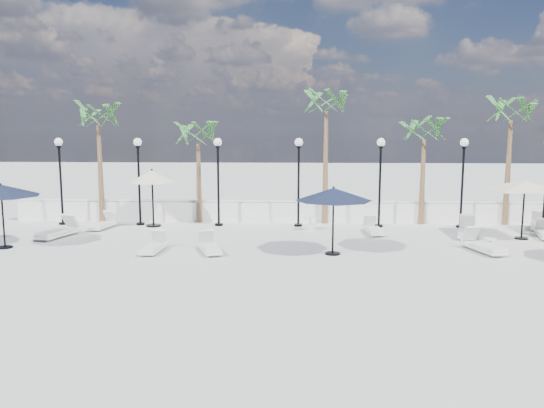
{
  "coord_description": "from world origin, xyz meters",
  "views": [
    {
      "loc": [
        -0.16,
        -16.37,
        4.23
      ],
      "look_at": [
        -0.99,
        2.82,
        1.5
      ],
      "focal_mm": 35.0,
      "sensor_mm": 36.0,
      "label": 1
    }
  ],
  "objects_px": {
    "lounger_1": "(103,224)",
    "parasol_navy_mid": "(333,195)",
    "lounger_0": "(154,246)",
    "lounger_8": "(483,245)",
    "lounger_4": "(373,229)",
    "parasol_cream_small": "(152,177)",
    "parasol_navy_left": "(1,191)",
    "lounger_6": "(538,224)",
    "lounger_2": "(58,231)",
    "parasol_cream_sq_a": "(525,181)",
    "lounger_5": "(467,231)",
    "lounger_3": "(210,247)"
  },
  "relations": [
    {
      "from": "parasol_navy_mid",
      "to": "parasol_cream_sq_a",
      "type": "relative_size",
      "value": 0.53
    },
    {
      "from": "lounger_1",
      "to": "parasol_navy_mid",
      "type": "distance_m",
      "value": 10.53
    },
    {
      "from": "lounger_8",
      "to": "parasol_cream_sq_a",
      "type": "height_order",
      "value": "parasol_cream_sq_a"
    },
    {
      "from": "lounger_5",
      "to": "parasol_cream_small",
      "type": "bearing_deg",
      "value": -169.17
    },
    {
      "from": "lounger_4",
      "to": "parasol_navy_left",
      "type": "height_order",
      "value": "parasol_navy_left"
    },
    {
      "from": "lounger_6",
      "to": "lounger_5",
      "type": "bearing_deg",
      "value": -129.92
    },
    {
      "from": "lounger_3",
      "to": "parasol_navy_left",
      "type": "height_order",
      "value": "parasol_navy_left"
    },
    {
      "from": "lounger_2",
      "to": "parasol_cream_small",
      "type": "xyz_separation_m",
      "value": [
        3.09,
        2.58,
        1.91
      ]
    },
    {
      "from": "lounger_8",
      "to": "lounger_4",
      "type": "bearing_deg",
      "value": 121.61
    },
    {
      "from": "parasol_navy_mid",
      "to": "parasol_cream_sq_a",
      "type": "distance_m",
      "value": 8.01
    },
    {
      "from": "lounger_0",
      "to": "lounger_2",
      "type": "distance_m",
      "value": 4.96
    },
    {
      "from": "lounger_8",
      "to": "parasol_cream_sq_a",
      "type": "bearing_deg",
      "value": 30.12
    },
    {
      "from": "lounger_0",
      "to": "lounger_2",
      "type": "bearing_deg",
      "value": 155.95
    },
    {
      "from": "lounger_1",
      "to": "parasol_navy_left",
      "type": "xyz_separation_m",
      "value": [
        -2.19,
        -3.78,
        1.86
      ]
    },
    {
      "from": "parasol_navy_left",
      "to": "parasol_navy_mid",
      "type": "bearing_deg",
      "value": -2.2
    },
    {
      "from": "lounger_2",
      "to": "lounger_4",
      "type": "relative_size",
      "value": 1.21
    },
    {
      "from": "lounger_1",
      "to": "parasol_navy_left",
      "type": "height_order",
      "value": "parasol_navy_left"
    },
    {
      "from": "parasol_navy_left",
      "to": "lounger_0",
      "type": "bearing_deg",
      "value": -4.27
    },
    {
      "from": "parasol_navy_left",
      "to": "parasol_navy_mid",
      "type": "relative_size",
      "value": 1.02
    },
    {
      "from": "lounger_2",
      "to": "lounger_6",
      "type": "bearing_deg",
      "value": 22.44
    },
    {
      "from": "parasol_cream_small",
      "to": "lounger_6",
      "type": "bearing_deg",
      "value": 0.06
    },
    {
      "from": "lounger_0",
      "to": "parasol_cream_sq_a",
      "type": "distance_m",
      "value": 14.07
    },
    {
      "from": "lounger_0",
      "to": "parasol_cream_sq_a",
      "type": "xyz_separation_m",
      "value": [
        13.64,
        2.81,
        2.04
      ]
    },
    {
      "from": "lounger_5",
      "to": "parasol_cream_sq_a",
      "type": "bearing_deg",
      "value": 9.55
    },
    {
      "from": "lounger_5",
      "to": "lounger_0",
      "type": "bearing_deg",
      "value": -146.5
    },
    {
      "from": "lounger_4",
      "to": "parasol_cream_small",
      "type": "relative_size",
      "value": 0.68
    },
    {
      "from": "lounger_4",
      "to": "parasol_cream_sq_a",
      "type": "relative_size",
      "value": 0.35
    },
    {
      "from": "lounger_4",
      "to": "parasol_navy_mid",
      "type": "xyz_separation_m",
      "value": [
        -1.9,
        -3.59,
        1.84
      ]
    },
    {
      "from": "lounger_1",
      "to": "lounger_8",
      "type": "distance_m",
      "value": 15.15
    },
    {
      "from": "lounger_6",
      "to": "lounger_1",
      "type": "bearing_deg",
      "value": -154.23
    },
    {
      "from": "lounger_4",
      "to": "parasol_cream_sq_a",
      "type": "bearing_deg",
      "value": -12.91
    },
    {
      "from": "parasol_navy_mid",
      "to": "lounger_6",
      "type": "bearing_deg",
      "value": 28.59
    },
    {
      "from": "lounger_0",
      "to": "lounger_1",
      "type": "bearing_deg",
      "value": 131.63
    },
    {
      "from": "parasol_navy_mid",
      "to": "parasol_cream_small",
      "type": "height_order",
      "value": "parasol_cream_small"
    },
    {
      "from": "lounger_1",
      "to": "parasol_navy_mid",
      "type": "xyz_separation_m",
      "value": [
        9.46,
        -4.23,
        1.84
      ]
    },
    {
      "from": "lounger_8",
      "to": "lounger_3",
      "type": "bearing_deg",
      "value": 167.13
    },
    {
      "from": "lounger_2",
      "to": "lounger_3",
      "type": "height_order",
      "value": "lounger_2"
    },
    {
      "from": "lounger_6",
      "to": "parasol_cream_sq_a",
      "type": "height_order",
      "value": "parasol_cream_sq_a"
    },
    {
      "from": "lounger_0",
      "to": "lounger_2",
      "type": "relative_size",
      "value": 0.81
    },
    {
      "from": "lounger_4",
      "to": "parasol_cream_small",
      "type": "height_order",
      "value": "parasol_cream_small"
    },
    {
      "from": "lounger_0",
      "to": "parasol_navy_left",
      "type": "bearing_deg",
      "value": 179.09
    },
    {
      "from": "lounger_3",
      "to": "lounger_8",
      "type": "xyz_separation_m",
      "value": [
        9.44,
        0.47,
        0.03
      ]
    },
    {
      "from": "parasol_navy_mid",
      "to": "parasol_cream_sq_a",
      "type": "bearing_deg",
      "value": 20.82
    },
    {
      "from": "lounger_1",
      "to": "lounger_2",
      "type": "distance_m",
      "value": 2.2
    },
    {
      "from": "lounger_1",
      "to": "lounger_6",
      "type": "bearing_deg",
      "value": 10.74
    },
    {
      "from": "lounger_0",
      "to": "lounger_4",
      "type": "height_order",
      "value": "lounger_4"
    },
    {
      "from": "lounger_0",
      "to": "lounger_5",
      "type": "xyz_separation_m",
      "value": [
        11.64,
        3.12,
        0.03
      ]
    },
    {
      "from": "parasol_cream_sq_a",
      "to": "lounger_6",
      "type": "bearing_deg",
      "value": 53.35
    },
    {
      "from": "parasol_cream_sq_a",
      "to": "parasol_cream_small",
      "type": "bearing_deg",
      "value": 172.17
    },
    {
      "from": "lounger_0",
      "to": "lounger_8",
      "type": "xyz_separation_m",
      "value": [
        11.38,
        0.48,
        0.03
      ]
    }
  ]
}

